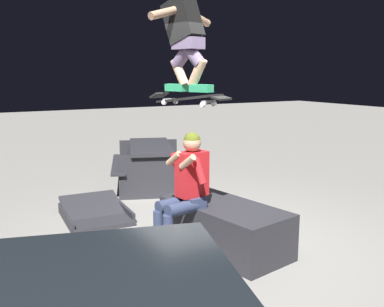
{
  "coord_description": "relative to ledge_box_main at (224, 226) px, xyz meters",
  "views": [
    {
      "loc": [
        -4.04,
        2.59,
        1.98
      ],
      "look_at": [
        0.02,
        0.32,
        1.12
      ],
      "focal_mm": 40.33,
      "sensor_mm": 36.0,
      "label": 1
    }
  ],
  "objects": [
    {
      "name": "ledge_box_main",
      "position": [
        0.0,
        0.0,
        0.0
      ],
      "size": [
        1.63,
        0.99,
        0.52
      ],
      "primitive_type": "cube",
      "rotation": [
        0.0,
        0.0,
        0.18
      ],
      "color": "#28282D",
      "rests_on": "ground"
    },
    {
      "name": "skateboard",
      "position": [
        0.15,
        0.39,
        1.46
      ],
      "size": [
        1.03,
        0.51,
        0.14
      ],
      "color": "black"
    },
    {
      "name": "person_sitting_on_ledge",
      "position": [
        0.12,
        0.45,
        0.5
      ],
      "size": [
        0.6,
        0.78,
        1.35
      ],
      "color": "#2D3856",
      "rests_on": "ground"
    },
    {
      "name": "kicker_ramp",
      "position": [
        1.76,
        0.99,
        -0.21
      ],
      "size": [
        1.16,
        0.91,
        0.31
      ],
      "color": "#28282D",
      "rests_on": "ground"
    },
    {
      "name": "picnic_table_back",
      "position": [
        2.95,
        -0.39,
        0.24
      ],
      "size": [
        2.06,
        1.86,
        0.75
      ],
      "color": "#28282D",
      "rests_on": "ground"
    },
    {
      "name": "ground_plane",
      "position": [
        0.13,
        0.03,
        -0.26
      ],
      "size": [
        40.0,
        40.0,
        0.0
      ],
      "primitive_type": "plane",
      "color": "gray"
    },
    {
      "name": "skater_airborne",
      "position": [
        0.2,
        0.41,
        2.15
      ],
      "size": [
        0.63,
        0.87,
        1.12
      ],
      "color": "#2D9E66"
    }
  ]
}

